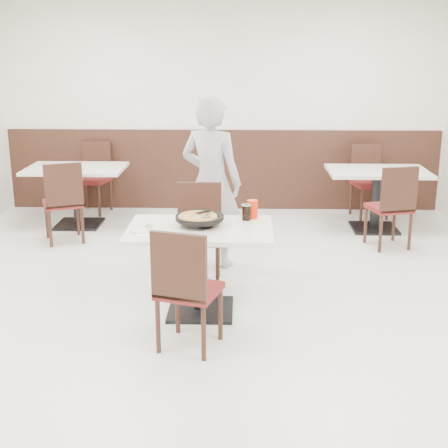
{
  "coord_description": "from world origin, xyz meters",
  "views": [
    {
      "loc": [
        0.27,
        -4.99,
        2.2
      ],
      "look_at": [
        0.13,
        -0.3,
        0.86
      ],
      "focal_mm": 50.0,
      "sensor_mm": 36.0,
      "label": 1
    }
  ],
  "objects_px": {
    "pizza_pan": "(200,221)",
    "pizza": "(198,219)",
    "bg_chair_left_near": "(63,201)",
    "bg_chair_left_far": "(92,178)",
    "bg_chair_right_near": "(389,206)",
    "main_table": "(200,270)",
    "cola_glass": "(246,213)",
    "red_cup": "(252,209)",
    "chair_near": "(189,287)",
    "bg_chair_right_far": "(370,182)",
    "chair_far": "(199,236)",
    "side_plate": "(141,231)",
    "bg_table_right": "(376,200)",
    "bg_table_left": "(77,197)",
    "diner_person": "(211,182)"
  },
  "relations": [
    {
      "from": "pizza_pan",
      "to": "bg_table_right",
      "type": "xyz_separation_m",
      "value": [
        2.0,
        2.49,
        -0.42
      ]
    },
    {
      "from": "bg_chair_left_far",
      "to": "pizza",
      "type": "bearing_deg",
      "value": 130.8
    },
    {
      "from": "bg_chair_left_far",
      "to": "bg_table_right",
      "type": "relative_size",
      "value": 0.79
    },
    {
      "from": "side_plate",
      "to": "bg_chair_right_far",
      "type": "height_order",
      "value": "bg_chair_right_far"
    },
    {
      "from": "bg_table_right",
      "to": "main_table",
      "type": "bearing_deg",
      "value": -128.05
    },
    {
      "from": "bg_chair_left_near",
      "to": "cola_glass",
      "type": "bearing_deg",
      "value": -62.21
    },
    {
      "from": "pizza_pan",
      "to": "bg_table_right",
      "type": "relative_size",
      "value": 0.27
    },
    {
      "from": "side_plate",
      "to": "bg_table_right",
      "type": "distance_m",
      "value": 3.66
    },
    {
      "from": "red_cup",
      "to": "bg_chair_left_near",
      "type": "distance_m",
      "value": 2.73
    },
    {
      "from": "pizza",
      "to": "side_plate",
      "type": "xyz_separation_m",
      "value": [
        -0.45,
        -0.18,
        -0.05
      ]
    },
    {
      "from": "chair_near",
      "to": "bg_chair_right_near",
      "type": "height_order",
      "value": "same"
    },
    {
      "from": "bg_chair_right_far",
      "to": "pizza",
      "type": "bearing_deg",
      "value": 43.83
    },
    {
      "from": "main_table",
      "to": "red_cup",
      "type": "bearing_deg",
      "value": 35.36
    },
    {
      "from": "chair_near",
      "to": "chair_far",
      "type": "distance_m",
      "value": 1.3
    },
    {
      "from": "bg_chair_left_near",
      "to": "bg_table_right",
      "type": "distance_m",
      "value": 3.75
    },
    {
      "from": "side_plate",
      "to": "red_cup",
      "type": "height_order",
      "value": "red_cup"
    },
    {
      "from": "bg_table_right",
      "to": "chair_far",
      "type": "bearing_deg",
      "value": -137.34
    },
    {
      "from": "main_table",
      "to": "chair_far",
      "type": "bearing_deg",
      "value": 95.1
    },
    {
      "from": "chair_near",
      "to": "diner_person",
      "type": "relative_size",
      "value": 0.54
    },
    {
      "from": "pizza_pan",
      "to": "bg_chair_right_far",
      "type": "height_order",
      "value": "bg_chair_right_far"
    },
    {
      "from": "bg_chair_left_near",
      "to": "diner_person",
      "type": "bearing_deg",
      "value": -46.01
    },
    {
      "from": "chair_near",
      "to": "chair_far",
      "type": "relative_size",
      "value": 1.0
    },
    {
      "from": "bg_table_left",
      "to": "bg_chair_left_far",
      "type": "height_order",
      "value": "bg_chair_left_far"
    },
    {
      "from": "cola_glass",
      "to": "diner_person",
      "type": "xyz_separation_m",
      "value": [
        -0.35,
        0.97,
        0.06
      ]
    },
    {
      "from": "chair_far",
      "to": "red_cup",
      "type": "relative_size",
      "value": 5.94
    },
    {
      "from": "bg_chair_right_near",
      "to": "pizza_pan",
      "type": "bearing_deg",
      "value": -153.77
    },
    {
      "from": "chair_near",
      "to": "bg_table_left",
      "type": "relative_size",
      "value": 0.79
    },
    {
      "from": "cola_glass",
      "to": "bg_chair_left_far",
      "type": "distance_m",
      "value": 3.67
    },
    {
      "from": "side_plate",
      "to": "bg_table_right",
      "type": "relative_size",
      "value": 0.14
    },
    {
      "from": "pizza_pan",
      "to": "pizza",
      "type": "height_order",
      "value": "pizza"
    },
    {
      "from": "bg_chair_left_near",
      "to": "bg_chair_left_far",
      "type": "relative_size",
      "value": 1.0
    },
    {
      "from": "main_table",
      "to": "chair_near",
      "type": "height_order",
      "value": "chair_near"
    },
    {
      "from": "diner_person",
      "to": "bg_table_right",
      "type": "height_order",
      "value": "diner_person"
    },
    {
      "from": "pizza",
      "to": "side_plate",
      "type": "distance_m",
      "value": 0.48
    },
    {
      "from": "cola_glass",
      "to": "red_cup",
      "type": "xyz_separation_m",
      "value": [
        0.05,
        0.07,
        0.02
      ]
    },
    {
      "from": "chair_far",
      "to": "cola_glass",
      "type": "distance_m",
      "value": 0.69
    },
    {
      "from": "red_cup",
      "to": "side_plate",
      "type": "bearing_deg",
      "value": -154.03
    },
    {
      "from": "bg_chair_left_far",
      "to": "bg_chair_right_near",
      "type": "relative_size",
      "value": 1.0
    },
    {
      "from": "pizza",
      "to": "bg_chair_left_near",
      "type": "xyz_separation_m",
      "value": [
        -1.69,
        1.91,
        -0.34
      ]
    },
    {
      "from": "side_plate",
      "to": "bg_chair_left_far",
      "type": "relative_size",
      "value": 0.17
    },
    {
      "from": "main_table",
      "to": "side_plate",
      "type": "distance_m",
      "value": 0.62
    },
    {
      "from": "red_cup",
      "to": "bg_table_right",
      "type": "height_order",
      "value": "red_cup"
    },
    {
      "from": "pizza_pan",
      "to": "side_plate",
      "type": "height_order",
      "value": "pizza_pan"
    },
    {
      "from": "bg_chair_right_near",
      "to": "red_cup",
      "type": "bearing_deg",
      "value": -150.9
    },
    {
      "from": "bg_chair_left_near",
      "to": "bg_chair_left_far",
      "type": "xyz_separation_m",
      "value": [
        0.03,
        1.3,
        0.0
      ]
    },
    {
      "from": "bg_chair_left_far",
      "to": "chair_far",
      "type": "bearing_deg",
      "value": 135.42
    },
    {
      "from": "main_table",
      "to": "bg_table_left",
      "type": "height_order",
      "value": "same"
    },
    {
      "from": "main_table",
      "to": "pizza",
      "type": "relative_size",
      "value": 4.11
    },
    {
      "from": "bg_chair_left_near",
      "to": "bg_table_right",
      "type": "bearing_deg",
      "value": -13.94
    },
    {
      "from": "chair_near",
      "to": "bg_table_right",
      "type": "xyz_separation_m",
      "value": [
        2.03,
        3.19,
        -0.1
      ]
    }
  ]
}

